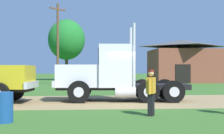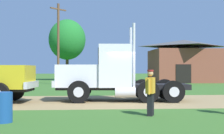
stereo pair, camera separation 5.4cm
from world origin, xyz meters
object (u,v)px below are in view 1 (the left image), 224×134
at_px(visitor_standing_near, 151,91).
at_px(shed_building, 184,62).
at_px(truck_foreground_white, 108,75).
at_px(utility_pole_near, 58,42).
at_px(steel_barrel, 4,107).

relative_size(visitor_standing_near, shed_building, 0.19).
height_order(truck_foreground_white, visitor_standing_near, truck_foreground_white).
bearing_deg(visitor_standing_near, utility_pole_near, 102.87).
height_order(visitor_standing_near, shed_building, shed_building).
bearing_deg(truck_foreground_white, visitor_standing_near, -77.83).
relative_size(truck_foreground_white, shed_building, 0.82).
bearing_deg(visitor_standing_near, steel_barrel, -167.36).
distance_m(visitor_standing_near, shed_building, 30.37).
xyz_separation_m(truck_foreground_white, steel_barrel, (-3.69, -6.49, -0.87)).
height_order(visitor_standing_near, steel_barrel, visitor_standing_near).
relative_size(steel_barrel, shed_building, 0.11).
height_order(shed_building, utility_pole_near, utility_pole_near).
distance_m(shed_building, utility_pole_near, 16.32).
bearing_deg(steel_barrel, visitor_standing_near, 12.64).
distance_m(visitor_standing_near, utility_pole_near, 24.52).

